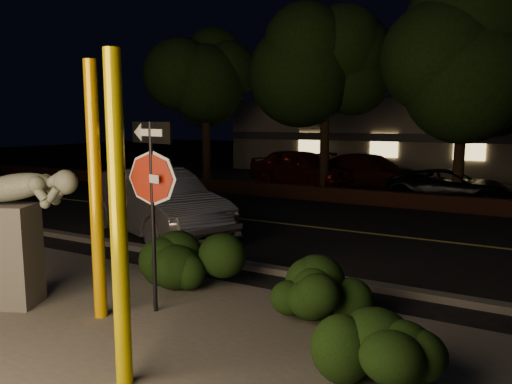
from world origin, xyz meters
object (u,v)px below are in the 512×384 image
yellow_pole_right (119,225)px  sculpture (15,223)px  parked_car_dark (450,186)px  silver_sedan (157,202)px  yellow_pole_left (96,193)px  signpost (152,179)px  parked_car_darkred (370,172)px  parked_car_red (301,168)px

yellow_pole_right → sculpture: 3.26m
parked_car_dark → silver_sedan: bearing=145.9°
yellow_pole_left → signpost: size_ratio=1.30×
signpost → parked_car_dark: signpost is taller
yellow_pole_right → parked_car_darkred: 16.94m
yellow_pole_right → parked_car_red: 16.70m
signpost → yellow_pole_left: bearing=-119.6°
yellow_pole_left → sculpture: yellow_pole_left is taller
sculpture → parked_car_red: 15.07m
yellow_pole_right → parked_car_red: (-5.14, 15.86, -0.95)m
yellow_pole_right → signpost: size_ratio=1.26×
silver_sedan → parked_car_red: 10.14m
signpost → silver_sedan: 5.34m
silver_sedan → parked_car_red: bearing=27.0°
yellow_pole_left → parked_car_darkred: (-0.70, 15.51, -1.11)m
parked_car_darkred → parked_car_dark: 4.13m
yellow_pole_left → sculpture: 1.55m
signpost → parked_car_red: 14.70m
signpost → parked_car_red: size_ratio=0.58×
yellow_pole_left → parked_car_dark: yellow_pole_left is taller
yellow_pole_left → parked_car_dark: 13.64m
sculpture → parked_car_darkred: (0.73, 15.81, -0.59)m
yellow_pole_left → parked_car_red: size_ratio=0.76×
yellow_pole_right → yellow_pole_left: bearing=143.5°
signpost → parked_car_red: signpost is taller
parked_car_dark → sculpture: bearing=161.2°
sculpture → parked_car_dark: size_ratio=0.51×
silver_sedan → yellow_pole_right: bearing=-118.8°
parked_car_dark → parked_car_red: bearing=76.4°
signpost → sculpture: 2.27m
signpost → parked_car_dark: bearing=95.8°
sculpture → parked_car_darkred: size_ratio=0.43×
yellow_pole_right → silver_sedan: (-4.48, 5.74, -0.95)m
yellow_pole_left → parked_car_red: yellow_pole_left is taller
signpost → yellow_pole_right: bearing=-42.5°
silver_sedan → parked_car_darkred: size_ratio=1.00×
yellow_pole_right → parked_car_dark: (1.12, 14.52, -1.19)m
silver_sedan → parked_car_red: size_ratio=1.03×
signpost → sculpture: size_ratio=1.33×
yellow_pole_left → signpost: 0.80m
yellow_pole_right → sculpture: size_ratio=1.67×
parked_car_red → sculpture: bearing=-158.0°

